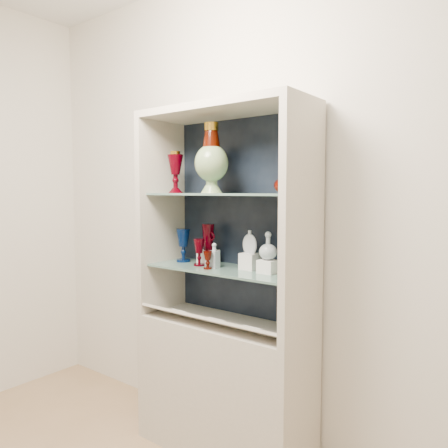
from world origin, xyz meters
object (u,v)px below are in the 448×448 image
Objects in this scene: lidded_bowl at (300,184)px; clear_square_bottle at (214,255)px; pedestal_lamp_right at (213,169)px; cobalt_goblet at (183,245)px; ruby_decanter_b at (283,174)px; pedestal_lamp_left at (175,172)px; flat_flask at (250,241)px; clear_round_decanter at (268,246)px; ruby_goblet_tall at (199,252)px; ruby_pitcher at (208,237)px; ruby_goblet_small at (208,260)px; cameo_medallion at (303,242)px; ruby_decanter_a at (283,170)px; enamel_urn at (211,158)px.

clear_square_bottle is at bearing -174.87° from lidded_bowl.
cobalt_goblet is at bearing -171.54° from pedestal_lamp_right.
ruby_decanter_b is 0.94× the size of cobalt_goblet.
ruby_decanter_b is (0.72, 0.02, -0.03)m from pedestal_lamp_left.
clear_round_decanter is at bearing -10.31° from flat_flask.
pedestal_lamp_left is 0.62m from flat_flask.
ruby_goblet_tall is at bearing -113.95° from pedestal_lamp_right.
ruby_pitcher is (-0.55, 0.09, -0.36)m from ruby_decanter_b.
pedestal_lamp_right is 3.07× the size of lidded_bowl.
cameo_medallion reaches higher than ruby_goblet_small.
clear_round_decanter is at bearing -0.59° from cobalt_goblet.
lidded_bowl is at bearing -18.84° from ruby_decanter_a.
clear_round_decanter is at bearing 16.96° from ruby_goblet_small.
ruby_decanter_b is 2.11× the size of lidded_bowl.
ruby_goblet_tall is 0.44m from clear_round_decanter.
cameo_medallion is at bearing 16.19° from clear_square_bottle.
ruby_pitcher is 0.18m from clear_square_bottle.
ruby_goblet_small is at bearing -26.35° from ruby_goblet_tall.
ruby_decanter_b is (0.04, -0.08, -0.02)m from ruby_decanter_a.
clear_round_decanter is 0.18m from cameo_medallion.
ruby_goblet_small is 0.22m from ruby_pitcher.
ruby_goblet_tall is 1.58× the size of ruby_goblet_small.
enamel_urn is (0.30, -0.03, 0.07)m from pedestal_lamp_left.
cobalt_goblet is 1.29× the size of ruby_goblet_tall.
ruby_decanter_a is 1.70× the size of cameo_medallion.
cobalt_goblet reaches higher than clear_square_bottle.
pedestal_lamp_right is at bearing -179.65° from ruby_decanter_a.
ruby_goblet_tall is 1.00× the size of ruby_pitcher.
clear_square_bottle is (-0.51, -0.05, -0.39)m from lidded_bowl.
clear_square_bottle is (0.12, -0.09, -0.09)m from ruby_pitcher.
pedestal_lamp_left is 0.31m from enamel_urn.
ruby_pitcher is at bearing 14.59° from cobalt_goblet.
clear_square_bottle is 1.07× the size of flat_flask.
lidded_bowl is 0.87m from cobalt_goblet.
clear_round_decanter is 1.03× the size of cameo_medallion.
pedestal_lamp_left is 0.45m from cobalt_goblet.
ruby_goblet_tall is at bearing 153.65° from ruby_goblet_small.
enamel_urn is at bearing -5.57° from pedestal_lamp_left.
flat_flask is (0.19, 0.13, 0.11)m from ruby_goblet_small.
cobalt_goblet is 0.31m from ruby_goblet_small.
enamel_urn is at bearing -144.35° from flat_flask.
ruby_decanter_a is at bearing 33.70° from clear_round_decanter.
flat_flask reaches higher than cobalt_goblet.
ruby_decanter_b is 0.37m from cameo_medallion.
clear_square_bottle is at bearing -48.49° from pedestal_lamp_right.
lidded_bowl is 0.37m from clear_round_decanter.
ruby_goblet_small is at bearing -137.01° from enamel_urn.
ruby_goblet_tall is (-0.04, -0.08, -0.48)m from pedestal_lamp_right.
cameo_medallion is (0.55, 0.06, -0.39)m from pedestal_lamp_right.
lidded_bowl is (0.07, 0.04, -0.05)m from ruby_decanter_b.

